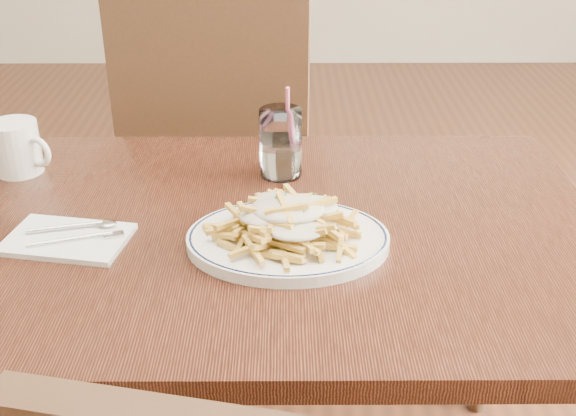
{
  "coord_description": "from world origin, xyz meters",
  "views": [
    {
      "loc": [
        0.04,
        -1.09,
        1.36
      ],
      "look_at": [
        0.05,
        -0.07,
        0.82
      ],
      "focal_mm": 45.0,
      "sensor_mm": 36.0,
      "label": 1
    }
  ],
  "objects_px": {
    "chair_far": "(222,155)",
    "fries_plate": "(288,239)",
    "table": "(260,263)",
    "loaded_fries": "(288,215)",
    "coffee_mug": "(17,148)",
    "water_glass": "(281,147)"
  },
  "relations": [
    {
      "from": "table",
      "to": "fries_plate",
      "type": "height_order",
      "value": "fries_plate"
    },
    {
      "from": "chair_far",
      "to": "water_glass",
      "type": "bearing_deg",
      "value": -71.32
    },
    {
      "from": "chair_far",
      "to": "fries_plate",
      "type": "bearing_deg",
      "value": -77.07
    },
    {
      "from": "fries_plate",
      "to": "coffee_mug",
      "type": "relative_size",
      "value": 3.1
    },
    {
      "from": "table",
      "to": "water_glass",
      "type": "distance_m",
      "value": 0.25
    },
    {
      "from": "fries_plate",
      "to": "water_glass",
      "type": "distance_m",
      "value": 0.28
    },
    {
      "from": "table",
      "to": "fries_plate",
      "type": "xyz_separation_m",
      "value": [
        0.05,
        -0.07,
        0.09
      ]
    },
    {
      "from": "loaded_fries",
      "to": "coffee_mug",
      "type": "height_order",
      "value": "coffee_mug"
    },
    {
      "from": "chair_far",
      "to": "fries_plate",
      "type": "height_order",
      "value": "chair_far"
    },
    {
      "from": "coffee_mug",
      "to": "water_glass",
      "type": "bearing_deg",
      "value": -1.51
    },
    {
      "from": "chair_far",
      "to": "water_glass",
      "type": "distance_m",
      "value": 0.54
    },
    {
      "from": "table",
      "to": "water_glass",
      "type": "relative_size",
      "value": 6.58
    },
    {
      "from": "table",
      "to": "loaded_fries",
      "type": "relative_size",
      "value": 4.58
    },
    {
      "from": "loaded_fries",
      "to": "water_glass",
      "type": "height_order",
      "value": "water_glass"
    },
    {
      "from": "table",
      "to": "water_glass",
      "type": "xyz_separation_m",
      "value": [
        0.04,
        0.2,
        0.14
      ]
    },
    {
      "from": "water_glass",
      "to": "coffee_mug",
      "type": "height_order",
      "value": "water_glass"
    },
    {
      "from": "table",
      "to": "loaded_fries",
      "type": "xyz_separation_m",
      "value": [
        0.05,
        -0.07,
        0.14
      ]
    },
    {
      "from": "fries_plate",
      "to": "coffee_mug",
      "type": "xyz_separation_m",
      "value": [
        -0.53,
        0.29,
        0.04
      ]
    },
    {
      "from": "table",
      "to": "coffee_mug",
      "type": "relative_size",
      "value": 9.44
    },
    {
      "from": "fries_plate",
      "to": "table",
      "type": "bearing_deg",
      "value": 124.52
    },
    {
      "from": "loaded_fries",
      "to": "coffee_mug",
      "type": "xyz_separation_m",
      "value": [
        -0.53,
        0.29,
        -0.01
      ]
    },
    {
      "from": "fries_plate",
      "to": "loaded_fries",
      "type": "bearing_deg",
      "value": 0.0
    }
  ]
}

